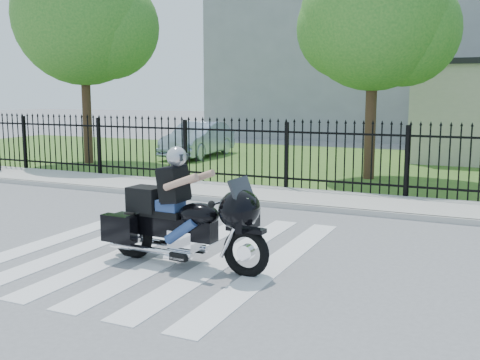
% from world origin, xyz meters
% --- Properties ---
extents(ground, '(120.00, 120.00, 0.00)m').
position_xyz_m(ground, '(0.00, 0.00, 0.00)').
color(ground, slate).
rests_on(ground, ground).
extents(crosswalk, '(5.00, 5.50, 0.01)m').
position_xyz_m(crosswalk, '(0.00, 0.00, 0.01)').
color(crosswalk, silver).
rests_on(crosswalk, ground).
extents(sidewalk, '(40.00, 2.00, 0.12)m').
position_xyz_m(sidewalk, '(0.00, 5.00, 0.06)').
color(sidewalk, '#ADAAA3').
rests_on(sidewalk, ground).
extents(curb, '(40.00, 0.12, 0.12)m').
position_xyz_m(curb, '(0.00, 4.00, 0.06)').
color(curb, '#ADAAA3').
rests_on(curb, ground).
extents(grass_strip, '(40.00, 12.00, 0.02)m').
position_xyz_m(grass_strip, '(0.00, 12.00, 0.01)').
color(grass_strip, '#365E20').
rests_on(grass_strip, ground).
extents(iron_fence, '(26.00, 0.04, 1.80)m').
position_xyz_m(iron_fence, '(0.00, 6.00, 0.90)').
color(iron_fence, black).
rests_on(iron_fence, ground).
extents(tree_left, '(4.80, 4.80, 7.58)m').
position_xyz_m(tree_left, '(-8.50, 8.50, 5.17)').
color(tree_left, '#382316').
rests_on(tree_left, ground).
extents(tree_mid, '(4.20, 4.20, 6.78)m').
position_xyz_m(tree_mid, '(1.50, 9.00, 4.67)').
color(tree_mid, '#382316').
rests_on(tree_mid, ground).
extents(building_tall, '(15.00, 10.00, 12.00)m').
position_xyz_m(building_tall, '(-3.00, 26.00, 6.00)').
color(building_tall, gray).
rests_on(building_tall, ground).
extents(motorcycle_rider, '(2.74, 0.92, 1.81)m').
position_xyz_m(motorcycle_rider, '(0.73, -0.54, 0.74)').
color(motorcycle_rider, black).
rests_on(motorcycle_rider, ground).
extents(parked_car, '(1.66, 4.21, 1.37)m').
position_xyz_m(parked_car, '(-5.86, 11.91, 0.70)').
color(parked_car, '#A7B8D2').
rests_on(parked_car, grass_strip).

